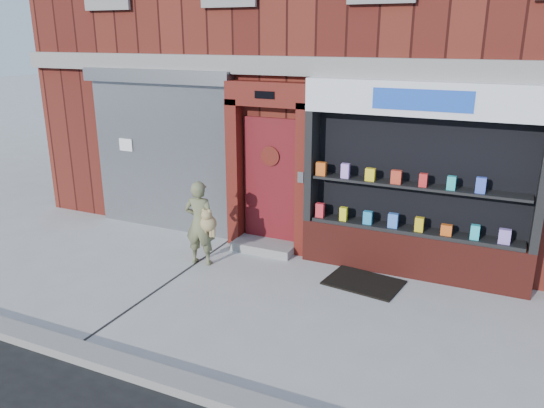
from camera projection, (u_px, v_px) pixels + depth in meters
The scene contains 8 objects.
ground at pixel (261, 300), 7.57m from camera, with size 80.00×80.00×0.00m, color #9E9E99.
curb at pixel (175, 382), 5.69m from camera, with size 60.00×0.30×0.12m, color gray.
building at pixel (379, 17), 11.55m from camera, with size 12.00×8.16×8.00m.
shutter_bay at pixel (161, 142), 9.91m from camera, with size 3.10×0.30×3.04m.
red_door_bay at pixel (269, 168), 9.04m from camera, with size 1.52×0.58×2.90m.
pharmacy_bay at pixel (416, 190), 8.03m from camera, with size 3.50×0.41×3.00m.
woman at pixel (201, 223), 8.60m from camera, with size 0.59×0.41×1.41m.
doormat at pixel (364, 282), 8.09m from camera, with size 1.10×0.77×0.03m, color black.
Camera 1 is at (2.97, -6.11, 3.62)m, focal length 35.00 mm.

